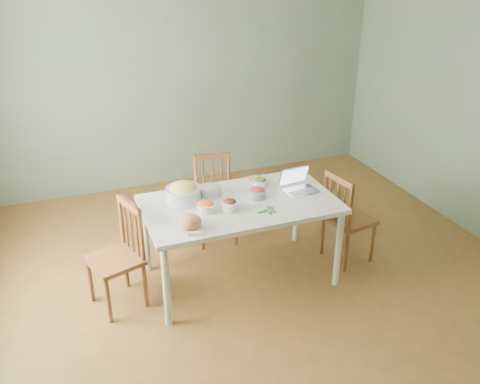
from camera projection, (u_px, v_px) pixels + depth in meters
name	position (u px, v px, depth m)	size (l,w,h in m)	color
floor	(261.00, 281.00, 4.79)	(5.00, 5.00, 0.00)	brown
wall_back	(184.00, 79.00, 6.31)	(5.00, 0.00, 2.70)	slate
dining_table	(240.00, 241.00, 4.69)	(1.70, 0.96, 0.80)	white
chair_far	(216.00, 201.00, 5.28)	(0.40, 0.39, 0.92)	brown
chair_left	(114.00, 258.00, 4.30)	(0.42, 0.40, 0.95)	brown
chair_right	(350.00, 217.00, 4.96)	(0.41, 0.39, 0.94)	brown
bread_boule	(190.00, 222.00, 4.07)	(0.19, 0.19, 0.12)	#AF7538
butter_stick	(195.00, 234.00, 3.99)	(0.11, 0.03, 0.03)	white
bowl_squash	(183.00, 192.00, 4.49)	(0.31, 0.31, 0.18)	yellow
bowl_carrot	(207.00, 206.00, 4.34)	(0.16, 0.16, 0.09)	#F75100
bowl_onion	(210.00, 190.00, 4.62)	(0.20, 0.20, 0.11)	silver
bowl_mushroom	(230.00, 205.00, 4.37)	(0.15, 0.15, 0.10)	black
bowl_redpep	(257.00, 193.00, 4.58)	(0.16, 0.16, 0.09)	red
bowl_broccoli	(260.00, 182.00, 4.79)	(0.14, 0.14, 0.09)	#1E570D
flatbread	(256.00, 180.00, 4.92)	(0.19, 0.19, 0.02)	#D4B885
basil_bunch	(266.00, 210.00, 4.35)	(0.19, 0.19, 0.02)	#18561E
laptop	(302.00, 182.00, 4.65)	(0.30, 0.27, 0.20)	silver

